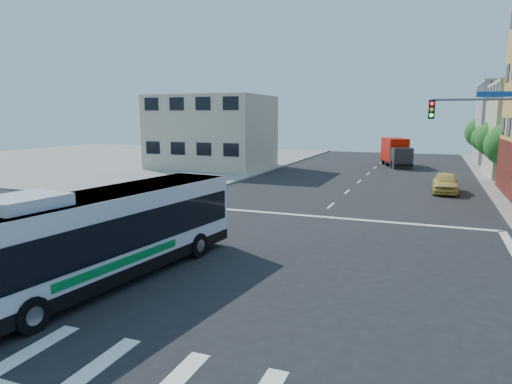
% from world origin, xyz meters
% --- Properties ---
extents(ground, '(120.00, 120.00, 0.00)m').
position_xyz_m(ground, '(0.00, 0.00, 0.00)').
color(ground, black).
rests_on(ground, ground).
extents(sidewalk_nw, '(50.00, 50.00, 0.15)m').
position_xyz_m(sidewalk_nw, '(-35.00, 35.00, 0.07)').
color(sidewalk_nw, gray).
rests_on(sidewalk_nw, ground).
extents(building_west, '(12.06, 10.06, 8.00)m').
position_xyz_m(building_west, '(-17.02, 29.98, 4.01)').
color(building_west, '#C0B49F').
rests_on(building_west, ground).
extents(signal_mast_ne, '(7.91, 1.13, 8.07)m').
position_xyz_m(signal_mast_ne, '(9.08, 10.62, 4.98)').
color(signal_mast_ne, slate).
rests_on(signal_mast_ne, ground).
extents(street_tree_a, '(3.60, 3.60, 5.53)m').
position_xyz_m(street_tree_a, '(11.90, 27.92, 3.59)').
color(street_tree_a, '#351F13').
rests_on(street_tree_a, ground).
extents(street_tree_b, '(3.80, 3.80, 5.79)m').
position_xyz_m(street_tree_b, '(11.90, 35.92, 3.75)').
color(street_tree_b, '#351F13').
rests_on(street_tree_b, ground).
extents(street_tree_c, '(3.40, 3.40, 5.29)m').
position_xyz_m(street_tree_c, '(11.90, 43.92, 3.46)').
color(street_tree_c, '#351F13').
rests_on(street_tree_c, ground).
extents(street_tree_d, '(4.00, 4.00, 6.03)m').
position_xyz_m(street_tree_d, '(11.90, 51.92, 3.88)').
color(street_tree_d, '#351F13').
rests_on(street_tree_d, ground).
extents(transit_bus, '(3.99, 12.07, 3.51)m').
position_xyz_m(transit_bus, '(-4.43, -3.52, 1.72)').
color(transit_bus, black).
rests_on(transit_bus, ground).
extents(box_truck, '(4.13, 7.45, 3.22)m').
position_xyz_m(box_truck, '(2.03, 39.40, 1.56)').
color(box_truck, '#232328').
rests_on(box_truck, ground).
extents(parked_car, '(1.88, 4.59, 1.56)m').
position_xyz_m(parked_car, '(7.03, 21.19, 0.78)').
color(parked_car, '#DEC457').
rests_on(parked_car, ground).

